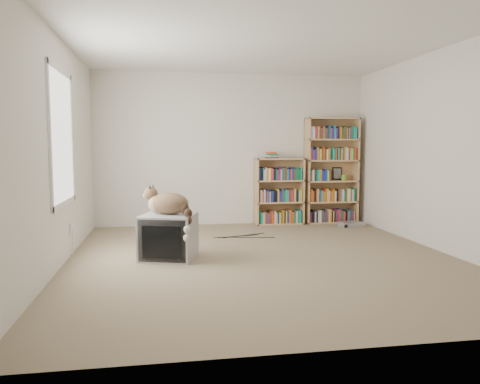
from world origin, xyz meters
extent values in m
cube|color=gray|center=(0.00, 0.00, 0.00)|extent=(4.50, 5.00, 0.01)
cube|color=silver|center=(0.00, 2.50, 1.25)|extent=(4.50, 0.02, 2.50)
cube|color=silver|center=(0.00, -2.50, 1.25)|extent=(4.50, 0.02, 2.50)
cube|color=silver|center=(-2.25, 0.00, 1.25)|extent=(0.02, 5.00, 2.50)
cube|color=silver|center=(2.25, 0.00, 1.25)|extent=(0.02, 5.00, 2.50)
cube|color=white|center=(0.00, 0.00, 2.50)|extent=(4.50, 5.00, 0.02)
cube|color=white|center=(-2.24, 0.20, 1.40)|extent=(0.02, 1.22, 1.52)
cube|color=#A2A1A4|center=(-1.09, 0.16, 0.26)|extent=(0.73, 0.69, 0.52)
cube|color=black|center=(-1.17, -0.08, 0.26)|extent=(0.53, 0.19, 0.48)
cube|color=black|center=(-1.18, -0.10, 0.25)|extent=(0.42, 0.14, 0.36)
cube|color=black|center=(-1.06, 0.28, 0.25)|extent=(0.43, 0.39, 0.31)
ellipsoid|color=#352515|center=(-1.08, 0.22, 0.64)|extent=(0.54, 0.46, 0.25)
ellipsoid|color=#352515|center=(-0.97, 0.18, 0.63)|extent=(0.28, 0.29, 0.19)
ellipsoid|color=#C4B38D|center=(-1.23, 0.26, 0.63)|extent=(0.23, 0.23, 0.21)
ellipsoid|color=#352515|center=(-1.29, 0.30, 0.75)|extent=(0.21, 0.21, 0.16)
sphere|color=beige|center=(-1.35, 0.32, 0.73)|extent=(0.08, 0.08, 0.06)
cone|color=black|center=(-1.30, 0.26, 0.82)|extent=(0.08, 0.09, 0.08)
cone|color=black|center=(-1.26, 0.35, 0.82)|extent=(0.08, 0.09, 0.08)
cube|color=tan|center=(1.26, 2.34, 0.89)|extent=(0.02, 0.30, 1.78)
cube|color=tan|center=(2.12, 2.34, 0.89)|extent=(0.03, 0.30, 1.78)
cube|color=tan|center=(1.69, 2.48, 0.89)|extent=(0.89, 0.03, 1.78)
cube|color=tan|center=(1.69, 2.34, 1.77)|extent=(0.89, 0.30, 0.02)
cube|color=tan|center=(1.69, 2.34, 0.01)|extent=(0.89, 0.30, 0.03)
cube|color=tan|center=(1.69, 2.34, 0.36)|extent=(0.89, 0.30, 0.03)
cube|color=tan|center=(1.69, 2.34, 0.71)|extent=(0.89, 0.30, 0.02)
cube|color=tan|center=(1.69, 2.34, 1.07)|extent=(0.89, 0.30, 0.02)
cube|color=tan|center=(1.69, 2.34, 1.42)|extent=(0.89, 0.30, 0.02)
cube|color=#CA431A|center=(1.69, 2.34, 0.12)|extent=(0.81, 0.24, 0.19)
cube|color=navy|center=(1.69, 2.34, 0.47)|extent=(0.81, 0.24, 0.19)
cube|color=#12693E|center=(1.69, 2.34, 0.82)|extent=(0.81, 0.24, 0.19)
cube|color=#EEE0C4|center=(1.69, 2.34, 1.17)|extent=(0.81, 0.24, 0.19)
cube|color=black|center=(1.69, 2.34, 1.52)|extent=(0.81, 0.24, 0.19)
cube|color=tan|center=(0.39, 2.34, 0.55)|extent=(0.03, 0.30, 1.11)
cube|color=tan|center=(1.17, 2.34, 0.55)|extent=(0.02, 0.30, 1.11)
cube|color=tan|center=(0.78, 2.48, 0.55)|extent=(0.81, 0.03, 1.11)
cube|color=tan|center=(0.78, 2.34, 1.10)|extent=(0.81, 0.30, 0.02)
cube|color=tan|center=(0.78, 2.34, 0.01)|extent=(0.81, 0.30, 0.03)
cube|color=tan|center=(0.78, 2.34, 0.37)|extent=(0.81, 0.30, 0.03)
cube|color=tan|center=(0.78, 2.34, 0.74)|extent=(0.81, 0.30, 0.02)
cube|color=#CA431A|center=(0.78, 2.34, 0.12)|extent=(0.73, 0.24, 0.19)
cube|color=navy|center=(0.78, 2.34, 0.48)|extent=(0.73, 0.24, 0.19)
cube|color=#12693E|center=(0.78, 2.34, 0.84)|extent=(0.73, 0.24, 0.19)
cube|color=#CA431A|center=(0.64, 2.30, 1.16)|extent=(0.18, 0.24, 0.10)
cylinder|color=#74A72F|center=(1.91, 2.34, 0.78)|extent=(0.09, 0.09, 0.10)
cube|color=black|center=(1.83, 2.44, 0.84)|extent=(0.16, 0.05, 0.22)
cube|color=#B1B1B6|center=(1.87, 1.87, 0.04)|extent=(0.43, 0.37, 0.08)
cube|color=silver|center=(-2.24, 0.51, 0.32)|extent=(0.01, 0.08, 0.13)
camera|label=1|loc=(-1.15, -5.24, 1.30)|focal=35.00mm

